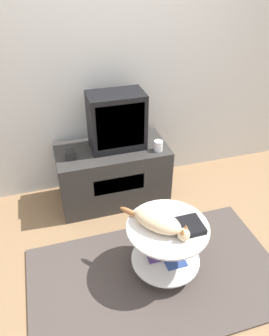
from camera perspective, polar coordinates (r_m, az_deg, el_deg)
name	(u,v)px	position (r m, az deg, el deg)	size (l,w,h in m)	color
ground_plane	(157,278)	(2.76, 3.93, -18.59)	(12.00, 12.00, 0.00)	#93704C
wall_back	(109,62)	(3.18, -4.48, 17.90)	(8.00, 0.05, 2.60)	silver
rug	(157,277)	(2.75, 3.94, -18.47)	(1.99, 1.16, 0.02)	#4C423D
tv_stand	(113,174)	(3.29, -3.80, -1.02)	(1.07, 0.54, 0.59)	#33302D
tv	(117,121)	(3.03, -3.12, 8.18)	(0.51, 0.31, 0.53)	black
speaker	(71,155)	(3.00, -11.08, 2.32)	(0.09, 0.09, 0.09)	black
mug	(158,146)	(3.07, 4.17, 3.89)	(0.08, 0.08, 0.10)	white
coffee_table	(166,243)	(2.57, 5.59, -12.86)	(0.62, 0.62, 0.47)	#B2B2B7
dvd_box	(188,226)	(2.44, 9.36, -9.91)	(0.20, 0.20, 0.04)	black
cat	(158,221)	(2.39, 4.19, -9.24)	(0.42, 0.47, 0.13)	beige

